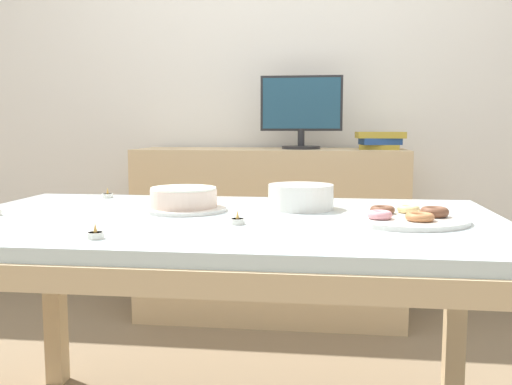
{
  "coord_description": "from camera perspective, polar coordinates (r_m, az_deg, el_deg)",
  "views": [
    {
      "loc": [
        0.31,
        -1.64,
        1.02
      ],
      "look_at": [
        0.08,
        0.11,
        0.82
      ],
      "focal_mm": 40.0,
      "sensor_mm": 36.0,
      "label": 1
    }
  ],
  "objects": [
    {
      "name": "dining_table",
      "position": [
        1.7,
        -3.2,
        -5.28
      ],
      "size": [
        1.66,
        1.01,
        0.76
      ],
      "color": "silver",
      "rests_on": "ground"
    },
    {
      "name": "plate_stack",
      "position": [
        1.84,
        4.49,
        -0.43
      ],
      "size": [
        0.21,
        0.21,
        0.08
      ],
      "color": "silver",
      "rests_on": "dining_table"
    },
    {
      "name": "tealight_centre",
      "position": [
        1.4,
        -15.76,
        -4.08
      ],
      "size": [
        0.04,
        0.04,
        0.04
      ],
      "color": "silver",
      "rests_on": "dining_table"
    },
    {
      "name": "wall_back",
      "position": [
        3.31,
        2.05,
        11.36
      ],
      "size": [
        8.0,
        0.1,
        2.6
      ],
      "primitive_type": "cube",
      "color": "white",
      "rests_on": "ground"
    },
    {
      "name": "computer_monitor",
      "position": [
        2.99,
        4.55,
        7.99
      ],
      "size": [
        0.42,
        0.2,
        0.38
      ],
      "color": "#262628",
      "rests_on": "sideboard"
    },
    {
      "name": "tealight_near_front",
      "position": [
        1.55,
        -1.86,
        -2.83
      ],
      "size": [
        0.04,
        0.04,
        0.04
      ],
      "color": "silver",
      "rests_on": "dining_table"
    },
    {
      "name": "sideboard",
      "position": [
        3.05,
        1.46,
        -4.16
      ],
      "size": [
        1.4,
        0.44,
        0.91
      ],
      "color": "#D1B284",
      "rests_on": "ground"
    },
    {
      "name": "cake_chocolate_round",
      "position": [
        1.81,
        -7.24,
        -0.76
      ],
      "size": [
        0.27,
        0.27,
        0.07
      ],
      "color": "silver",
      "rests_on": "dining_table"
    },
    {
      "name": "book_stack",
      "position": [
        3.0,
        12.29,
        5.15
      ],
      "size": [
        0.25,
        0.19,
        0.09
      ],
      "color": "#B29933",
      "rests_on": "sideboard"
    },
    {
      "name": "tealight_left_edge",
      "position": [
        2.2,
        -14.61,
        -0.26
      ],
      "size": [
        0.04,
        0.04,
        0.04
      ],
      "color": "silver",
      "rests_on": "dining_table"
    },
    {
      "name": "pastry_platter",
      "position": [
        1.65,
        14.71,
        -2.42
      ],
      "size": [
        0.35,
        0.35,
        0.04
      ],
      "color": "silver",
      "rests_on": "dining_table"
    }
  ]
}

